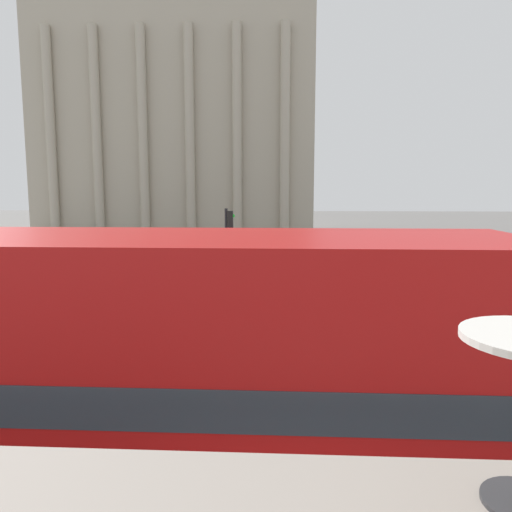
{
  "coord_description": "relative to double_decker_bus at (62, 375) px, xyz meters",
  "views": [
    {
      "loc": [
        -0.19,
        -2.32,
        4.56
      ],
      "look_at": [
        -1.16,
        15.66,
        2.12
      ],
      "focal_mm": 35.0,
      "sensor_mm": 36.0,
      "label": 1
    }
  ],
  "objects": [
    {
      "name": "traffic_light_near",
      "position": [
        2.81,
        6.37,
        0.02
      ],
      "size": [
        0.42,
        0.24,
        3.46
      ],
      "color": "black",
      "rests_on": "ground_plane"
    },
    {
      "name": "pedestrian_yellow",
      "position": [
        6.32,
        9.12,
        -1.2
      ],
      "size": [
        0.32,
        0.32,
        1.82
      ],
      "rotation": [
        0.0,
        0.0,
        1.95
      ],
      "color": "#282B33",
      "rests_on": "ground_plane"
    },
    {
      "name": "car_navy",
      "position": [
        10.18,
        18.84,
        -1.56
      ],
      "size": [
        4.2,
        1.93,
        1.35
      ],
      "rotation": [
        0.0,
        0.0,
        0.16
      ],
      "color": "black",
      "rests_on": "ground_plane"
    },
    {
      "name": "pedestrian_red",
      "position": [
        5.01,
        9.58,
        -1.23
      ],
      "size": [
        0.32,
        0.32,
        1.78
      ],
      "rotation": [
        0.0,
        0.0,
        1.76
      ],
      "color": "#282B33",
      "rests_on": "ground_plane"
    },
    {
      "name": "car_silver",
      "position": [
        4.5,
        24.47,
        -1.56
      ],
      "size": [
        4.2,
        1.93,
        1.35
      ],
      "rotation": [
        0.0,
        0.0,
        4.8
      ],
      "color": "black",
      "rests_on": "ground_plane"
    },
    {
      "name": "double_decker_bus",
      "position": [
        0.0,
        0.0,
        0.0
      ],
      "size": [
        11.2,
        2.67,
        4.0
      ],
      "rotation": [
        0.0,
        0.0,
        0.0
      ],
      "color": "black",
      "rests_on": "ground_plane"
    },
    {
      "name": "pedestrian_blue",
      "position": [
        -1.32,
        23.26,
        -1.27
      ],
      "size": [
        0.32,
        0.32,
        1.71
      ],
      "rotation": [
        0.0,
        0.0,
        0.66
      ],
      "color": "#282B33",
      "rests_on": "ground_plane"
    },
    {
      "name": "traffic_light_mid",
      "position": [
        0.5,
        14.48,
        0.2
      ],
      "size": [
        0.42,
        0.24,
        3.75
      ],
      "color": "black",
      "rests_on": "ground_plane"
    },
    {
      "name": "plaza_building_left",
      "position": [
        -8.32,
        47.37,
        9.54
      ],
      "size": [
        28.59,
        11.53,
        23.61
      ],
      "color": "#B2A893",
      "rests_on": "ground_plane"
    },
    {
      "name": "pedestrian_grey",
      "position": [
        6.9,
        18.22,
        -1.34
      ],
      "size": [
        0.32,
        0.32,
        1.6
      ],
      "rotation": [
        0.0,
        0.0,
        1.92
      ],
      "color": "#282B33",
      "rests_on": "ground_plane"
    }
  ]
}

